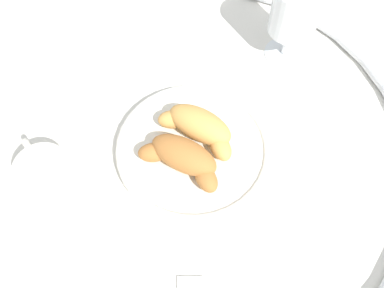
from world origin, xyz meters
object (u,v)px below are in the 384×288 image
at_px(pastry_plate, 192,150).
at_px(coffee_cup_near, 47,178).
at_px(croissant_small, 183,157).
at_px(juice_glass_left, 295,12).
at_px(croissant_large, 199,127).

bearing_deg(pastry_plate, coffee_cup_near, 65.94).
distance_m(croissant_small, juice_glass_left, 0.29).
bearing_deg(croissant_small, croissant_large, -62.76).
height_order(coffee_cup_near, juice_glass_left, juice_glass_left).
relative_size(croissant_large, coffee_cup_near, 0.95).
bearing_deg(pastry_plate, croissant_small, 116.62).
relative_size(croissant_large, juice_glass_left, 0.92).
relative_size(pastry_plate, coffee_cup_near, 1.67).
relative_size(pastry_plate, juice_glass_left, 1.62).
height_order(pastry_plate, juice_glass_left, juice_glass_left).
height_order(pastry_plate, croissant_small, croissant_small).
height_order(croissant_small, coffee_cup_near, croissant_small).
relative_size(croissant_large, croissant_small, 1.02).
bearing_deg(croissant_large, coffee_cup_near, 70.86).
distance_m(croissant_large, juice_glass_left, 0.23).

